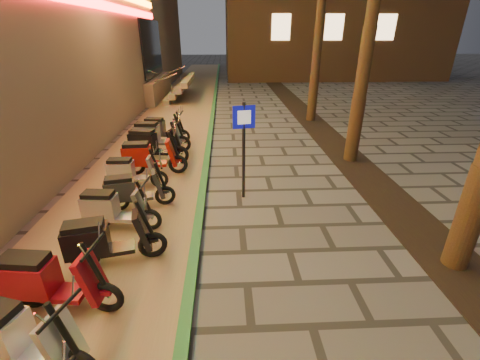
{
  "coord_description": "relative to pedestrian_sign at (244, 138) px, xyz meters",
  "views": [
    {
      "loc": [
        -0.3,
        -2.25,
        3.65
      ],
      "look_at": [
        -0.05,
        3.05,
        1.2
      ],
      "focal_mm": 24.0,
      "sensor_mm": 36.0,
      "label": 1
    }
  ],
  "objects": [
    {
      "name": "green_curb",
      "position": [
        -1.01,
        5.34,
        -1.43
      ],
      "size": [
        0.18,
        60.0,
        0.1
      ],
      "primitive_type": "cube",
      "color": "#286B31",
      "rests_on": "ground"
    },
    {
      "name": "scooter_9",
      "position": [
        -2.83,
        0.64,
        -1.03
      ],
      "size": [
        1.48,
        0.52,
        1.05
      ],
      "rotation": [
        0.0,
        0.0,
        0.0
      ],
      "color": "black",
      "rests_on": "ground"
    },
    {
      "name": "scooter_13",
      "position": [
        -2.69,
        4.42,
        -0.98
      ],
      "size": [
        1.64,
        0.69,
        1.15
      ],
      "rotation": [
        0.0,
        0.0,
        -0.16
      ],
      "color": "black",
      "rests_on": "ground"
    },
    {
      "name": "parking_strip",
      "position": [
        -2.71,
        5.34,
        -1.48
      ],
      "size": [
        3.4,
        60.0,
        0.01
      ],
      "primitive_type": "cube",
      "color": "#8C7251",
      "rests_on": "ground"
    },
    {
      "name": "scooter_12",
      "position": [
        -2.71,
        3.42,
        -0.92
      ],
      "size": [
        1.83,
        0.65,
        1.29
      ],
      "rotation": [
        0.0,
        0.0,
        -0.08
      ],
      "color": "black",
      "rests_on": "ground"
    },
    {
      "name": "scooter_5",
      "position": [
        -2.93,
        -3.33,
        -0.97
      ],
      "size": [
        1.68,
        0.64,
        1.18
      ],
      "rotation": [
        0.0,
        0.0,
        -0.12
      ],
      "color": "black",
      "rests_on": "ground"
    },
    {
      "name": "scooter_7",
      "position": [
        -2.68,
        -1.27,
        -1.01
      ],
      "size": [
        1.54,
        0.56,
        1.09
      ],
      "rotation": [
        0.0,
        0.0,
        -0.09
      ],
      "color": "black",
      "rests_on": "ground"
    },
    {
      "name": "scooter_4",
      "position": [
        -2.84,
        -4.23,
        -0.98
      ],
      "size": [
        1.65,
        0.86,
        1.17
      ],
      "rotation": [
        0.0,
        0.0,
        -0.29
      ],
      "color": "black",
      "rests_on": "ground"
    },
    {
      "name": "planting_strip",
      "position": [
        3.49,
        0.34,
        -1.47
      ],
      "size": [
        1.2,
        40.0,
        0.02
      ],
      "primitive_type": "cube",
      "color": "black",
      "rests_on": "ground"
    },
    {
      "name": "scooter_11",
      "position": [
        -2.65,
        2.51,
        -0.92
      ],
      "size": [
        1.83,
        0.86,
        1.29
      ],
      "rotation": [
        0.0,
        0.0,
        -0.23
      ],
      "color": "black",
      "rests_on": "ground"
    },
    {
      "name": "scooter_6",
      "position": [
        -2.48,
        -2.38,
        -0.98
      ],
      "size": [
        1.64,
        0.77,
        1.15
      ],
      "rotation": [
        0.0,
        0.0,
        0.23
      ],
      "color": "black",
      "rests_on": "ground"
    },
    {
      "name": "scooter_10",
      "position": [
        -2.58,
        1.5,
        -0.95
      ],
      "size": [
        1.74,
        0.61,
        1.23
      ],
      "rotation": [
        0.0,
        0.0,
        0.05
      ],
      "color": "black",
      "rests_on": "ground"
    },
    {
      "name": "pedestrian_sign",
      "position": [
        0.0,
        0.0,
        0.0
      ],
      "size": [
        0.5,
        0.12,
        2.29
      ],
      "rotation": [
        0.0,
        0.0,
        0.19
      ],
      "color": "black",
      "rests_on": "ground"
    },
    {
      "name": "scooter_8",
      "position": [
        -2.52,
        -0.44,
        -1.02
      ],
      "size": [
        1.51,
        0.71,
        1.06
      ],
      "rotation": [
        0.0,
        0.0,
        0.23
      ],
      "color": "black",
      "rests_on": "ground"
    }
  ]
}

